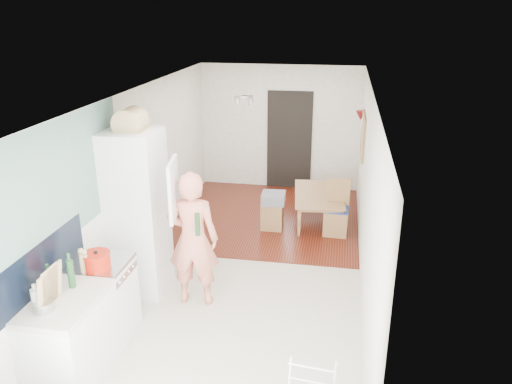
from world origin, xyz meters
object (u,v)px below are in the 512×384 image
(person, at_px, (192,228))
(dining_chair, at_px, (337,208))
(stool, at_px, (272,216))
(dining_table, at_px, (320,210))

(person, xyz_separation_m, dining_chair, (1.71, 2.33, -0.57))
(dining_chair, bearing_deg, stool, -179.46)
(stool, bearing_deg, dining_table, 29.55)
(dining_table, relative_size, stool, 2.66)
(dining_table, bearing_deg, stool, 113.89)
(person, bearing_deg, stool, -109.56)
(person, relative_size, dining_table, 1.66)
(dining_table, xyz_separation_m, stool, (-0.77, -0.44, 0.02))
(dining_chair, xyz_separation_m, stool, (-1.06, 0.05, -0.22))
(person, xyz_separation_m, dining_table, (1.42, 2.82, -0.81))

